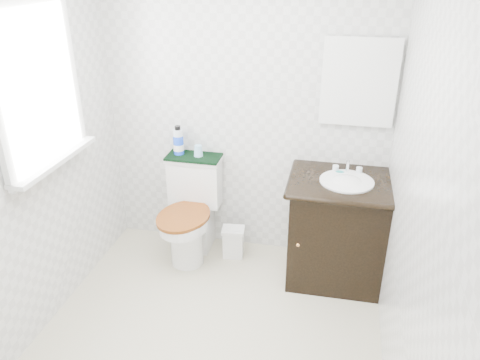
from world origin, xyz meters
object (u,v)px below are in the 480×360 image
at_px(toilet, 191,215).
at_px(cup, 198,151).
at_px(vanity, 338,227).
at_px(trash_bin, 233,242).
at_px(mouthwash_bottle, 178,141).

xyz_separation_m(toilet, cup, (0.04, 0.13, 0.51)).
height_order(vanity, trash_bin, vanity).
xyz_separation_m(mouthwash_bottle, cup, (0.16, -0.01, -0.06)).
relative_size(toilet, cup, 8.98).
height_order(vanity, cup, vanity).
relative_size(toilet, trash_bin, 3.10).
height_order(toilet, mouthwash_bottle, mouthwash_bottle).
bearing_deg(vanity, toilet, 176.84).
relative_size(mouthwash_bottle, cup, 2.59).
bearing_deg(mouthwash_bottle, cup, -3.74).
bearing_deg(trash_bin, cup, 159.86).
distance_m(trash_bin, cup, 0.80).
bearing_deg(toilet, mouthwash_bottle, 131.96).
distance_m(vanity, trash_bin, 0.87).
bearing_deg(vanity, cup, 170.21).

